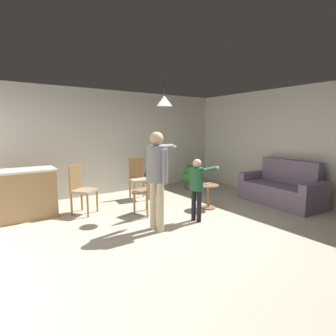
{
  "coord_description": "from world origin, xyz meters",
  "views": [
    {
      "loc": [
        -2.94,
        -3.5,
        1.71
      ],
      "look_at": [
        -0.21,
        0.46,
        1.0
      ],
      "focal_mm": 28.46,
      "sensor_mm": 36.0,
      "label": 1
    }
  ],
  "objects_px": {
    "potted_plant_corner": "(152,177)",
    "person_adult": "(157,170)",
    "kitchen_counter": "(21,194)",
    "dining_chair_by_counter": "(81,187)",
    "spare_remote_on_table": "(208,184)",
    "person_child": "(197,183)",
    "couch_floral": "(282,189)",
    "side_table_by_couch": "(208,193)",
    "potted_plant_by_wall": "(190,176)",
    "dining_chair_near_wall": "(150,188)",
    "dining_chair_centre_back": "(138,177)"
  },
  "relations": [
    {
      "from": "kitchen_counter",
      "to": "potted_plant_corner",
      "type": "distance_m",
      "value": 3.27
    },
    {
      "from": "dining_chair_centre_back",
      "to": "spare_remote_on_table",
      "type": "relative_size",
      "value": 7.69
    },
    {
      "from": "person_adult",
      "to": "spare_remote_on_table",
      "type": "height_order",
      "value": "person_adult"
    },
    {
      "from": "side_table_by_couch",
      "to": "potted_plant_by_wall",
      "type": "xyz_separation_m",
      "value": [
        0.81,
        1.63,
        0.06
      ]
    },
    {
      "from": "couch_floral",
      "to": "potted_plant_by_wall",
      "type": "xyz_separation_m",
      "value": [
        -0.84,
        2.31,
        0.06
      ]
    },
    {
      "from": "dining_chair_near_wall",
      "to": "person_adult",
      "type": "bearing_deg",
      "value": -128.19
    },
    {
      "from": "dining_chair_near_wall",
      "to": "spare_remote_on_table",
      "type": "relative_size",
      "value": 7.69
    },
    {
      "from": "side_table_by_couch",
      "to": "potted_plant_by_wall",
      "type": "height_order",
      "value": "potted_plant_by_wall"
    },
    {
      "from": "dining_chair_near_wall",
      "to": "potted_plant_by_wall",
      "type": "bearing_deg",
      "value": 14.9
    },
    {
      "from": "spare_remote_on_table",
      "to": "dining_chair_near_wall",
      "type": "bearing_deg",
      "value": 165.17
    },
    {
      "from": "side_table_by_couch",
      "to": "person_child",
      "type": "xyz_separation_m",
      "value": [
        -0.73,
        -0.47,
        0.4
      ]
    },
    {
      "from": "couch_floral",
      "to": "dining_chair_centre_back",
      "type": "distance_m",
      "value": 3.39
    },
    {
      "from": "person_adult",
      "to": "potted_plant_corner",
      "type": "bearing_deg",
      "value": 140.77
    },
    {
      "from": "person_child",
      "to": "potted_plant_corner",
      "type": "height_order",
      "value": "person_child"
    },
    {
      "from": "couch_floral",
      "to": "side_table_by_couch",
      "type": "relative_size",
      "value": 3.58
    },
    {
      "from": "kitchen_counter",
      "to": "person_child",
      "type": "relative_size",
      "value": 1.08
    },
    {
      "from": "kitchen_counter",
      "to": "potted_plant_corner",
      "type": "bearing_deg",
      "value": 9.49
    },
    {
      "from": "potted_plant_by_wall",
      "to": "side_table_by_couch",
      "type": "bearing_deg",
      "value": -116.47
    },
    {
      "from": "dining_chair_by_counter",
      "to": "spare_remote_on_table",
      "type": "xyz_separation_m",
      "value": [
        2.38,
        -1.19,
        -0.01
      ]
    },
    {
      "from": "potted_plant_corner",
      "to": "spare_remote_on_table",
      "type": "bearing_deg",
      "value": -84.72
    },
    {
      "from": "potted_plant_by_wall",
      "to": "dining_chair_by_counter",
      "type": "bearing_deg",
      "value": -172.34
    },
    {
      "from": "dining_chair_by_counter",
      "to": "dining_chair_near_wall",
      "type": "bearing_deg",
      "value": 101.78
    },
    {
      "from": "person_child",
      "to": "potted_plant_by_wall",
      "type": "xyz_separation_m",
      "value": [
        1.55,
        2.11,
        -0.34
      ]
    },
    {
      "from": "kitchen_counter",
      "to": "person_child",
      "type": "bearing_deg",
      "value": -36.8
    },
    {
      "from": "kitchen_counter",
      "to": "potted_plant_corner",
      "type": "relative_size",
      "value": 1.76
    },
    {
      "from": "kitchen_counter",
      "to": "spare_remote_on_table",
      "type": "height_order",
      "value": "kitchen_counter"
    },
    {
      "from": "dining_chair_by_counter",
      "to": "dining_chair_near_wall",
      "type": "relative_size",
      "value": 1.0
    },
    {
      "from": "kitchen_counter",
      "to": "potted_plant_corner",
      "type": "height_order",
      "value": "kitchen_counter"
    },
    {
      "from": "kitchen_counter",
      "to": "person_adult",
      "type": "xyz_separation_m",
      "value": [
        1.84,
        -1.95,
        0.55
      ]
    },
    {
      "from": "kitchen_counter",
      "to": "dining_chair_by_counter",
      "type": "distance_m",
      "value": 1.09
    },
    {
      "from": "person_child",
      "to": "spare_remote_on_table",
      "type": "height_order",
      "value": "person_child"
    },
    {
      "from": "potted_plant_corner",
      "to": "person_adult",
      "type": "bearing_deg",
      "value": -119.11
    },
    {
      "from": "kitchen_counter",
      "to": "potted_plant_corner",
      "type": "xyz_separation_m",
      "value": [
        3.23,
        0.54,
        -0.08
      ]
    },
    {
      "from": "kitchen_counter",
      "to": "spare_remote_on_table",
      "type": "relative_size",
      "value": 9.69
    },
    {
      "from": "dining_chair_centre_back",
      "to": "couch_floral",
      "type": "bearing_deg",
      "value": 146.94
    },
    {
      "from": "dining_chair_near_wall",
      "to": "dining_chair_centre_back",
      "type": "xyz_separation_m",
      "value": [
        0.41,
        1.25,
        0.0
      ]
    },
    {
      "from": "dining_chair_by_counter",
      "to": "potted_plant_by_wall",
      "type": "relative_size",
      "value": 1.42
    },
    {
      "from": "person_adult",
      "to": "person_child",
      "type": "xyz_separation_m",
      "value": [
        0.83,
        -0.04,
        -0.31
      ]
    },
    {
      "from": "couch_floral",
      "to": "person_child",
      "type": "relative_size",
      "value": 1.59
    },
    {
      "from": "couch_floral",
      "to": "potted_plant_by_wall",
      "type": "relative_size",
      "value": 2.65
    },
    {
      "from": "dining_chair_by_counter",
      "to": "spare_remote_on_table",
      "type": "height_order",
      "value": "dining_chair_by_counter"
    },
    {
      "from": "side_table_by_couch",
      "to": "dining_chair_centre_back",
      "type": "distance_m",
      "value": 1.83
    },
    {
      "from": "couch_floral",
      "to": "dining_chair_by_counter",
      "type": "xyz_separation_m",
      "value": [
        -4.02,
        1.88,
        0.21
      ]
    },
    {
      "from": "dining_chair_by_counter",
      "to": "person_child",
      "type": "bearing_deg",
      "value": 93.5
    },
    {
      "from": "person_adult",
      "to": "dining_chair_by_counter",
      "type": "height_order",
      "value": "person_adult"
    },
    {
      "from": "person_child",
      "to": "couch_floral",
      "type": "bearing_deg",
      "value": 73.05
    },
    {
      "from": "couch_floral",
      "to": "person_child",
      "type": "xyz_separation_m",
      "value": [
        -2.38,
        0.2,
        0.39
      ]
    },
    {
      "from": "person_adult",
      "to": "dining_chair_by_counter",
      "type": "distance_m",
      "value": 1.88
    },
    {
      "from": "kitchen_counter",
      "to": "spare_remote_on_table",
      "type": "bearing_deg",
      "value": -23.81
    },
    {
      "from": "dining_chair_near_wall",
      "to": "dining_chair_by_counter",
      "type": "bearing_deg",
      "value": 125.79
    }
  ]
}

